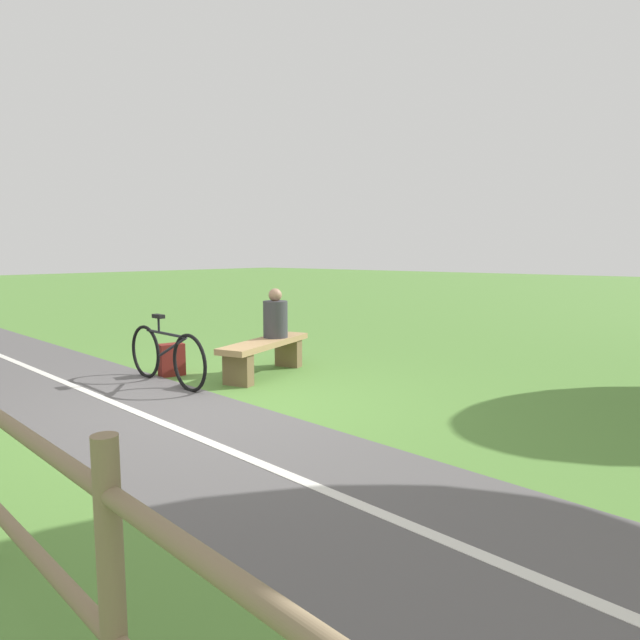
{
  "coord_description": "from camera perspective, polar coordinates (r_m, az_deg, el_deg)",
  "views": [
    {
      "loc": [
        3.9,
        4.64,
        1.7
      ],
      "look_at": [
        -0.77,
        0.71,
        0.95
      ],
      "focal_mm": 30.97,
      "sensor_mm": 36.0,
      "label": 1
    }
  ],
  "objects": [
    {
      "name": "ground_plane",
      "position": [
        6.29,
        -9.63,
        -8.75
      ],
      "size": [
        80.0,
        80.0,
        0.0
      ],
      "primitive_type": "plane",
      "color": "#548438"
    },
    {
      "name": "paved_path",
      "position": [
        3.29,
        25.41,
        -24.58
      ],
      "size": [
        4.76,
        36.06,
        0.02
      ],
      "primitive_type": "cube",
      "rotation": [
        0.0,
        0.0,
        -0.07
      ],
      "color": "#565454",
      "rests_on": "ground_plane"
    },
    {
      "name": "path_centre_line",
      "position": [
        3.29,
        25.42,
        -24.43
      ],
      "size": [
        2.48,
        31.92,
        0.0
      ],
      "primitive_type": "cube",
      "rotation": [
        0.0,
        0.0,
        -0.07
      ],
      "color": "silver",
      "rests_on": "paved_path"
    },
    {
      "name": "bench",
      "position": [
        7.69,
        -5.7,
        -3.21
      ],
      "size": [
        1.81,
        0.84,
        0.49
      ],
      "rotation": [
        0.0,
        0.0,
        0.25
      ],
      "color": "#A88456",
      "rests_on": "ground_plane"
    },
    {
      "name": "person_seated",
      "position": [
        7.87,
        -4.63,
        0.32
      ],
      "size": [
        0.42,
        0.42,
        0.7
      ],
      "rotation": [
        0.0,
        0.0,
        0.25
      ],
      "color": "#38383D",
      "rests_on": "bench"
    },
    {
      "name": "bicycle",
      "position": [
        7.36,
        -15.61,
        -3.56
      ],
      "size": [
        0.18,
        1.8,
        0.9
      ],
      "rotation": [
        0.0,
        0.0,
        1.49
      ],
      "color": "black",
      "rests_on": "ground_plane"
    },
    {
      "name": "backpack",
      "position": [
        7.92,
        -15.11,
        -4.0
      ],
      "size": [
        0.38,
        0.31,
        0.45
      ],
      "rotation": [
        0.0,
        0.0,
        2.86
      ],
      "color": "maroon",
      "rests_on": "ground_plane"
    }
  ]
}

